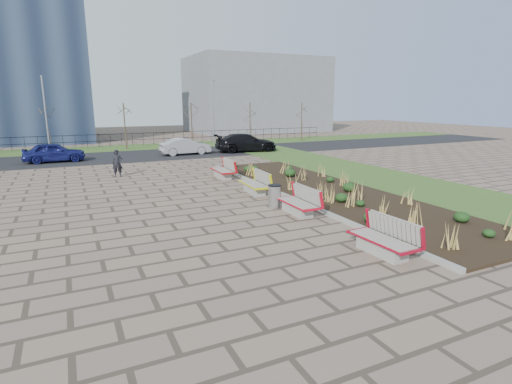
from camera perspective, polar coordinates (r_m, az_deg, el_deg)
name	(u,v)px	position (r m, az deg, el deg)	size (l,w,h in m)	color
ground	(254,247)	(11.95, -0.33, -7.83)	(120.00, 120.00, 0.00)	#74614F
planting_bed	(329,191)	(19.15, 10.32, 0.09)	(4.50, 18.00, 0.10)	black
planting_curb	(286,196)	(17.91, 4.25, -0.54)	(0.16, 18.00, 0.15)	gray
grass_verge_near	(404,183)	(22.23, 20.34, 1.18)	(5.00, 38.00, 0.04)	#33511E
grass_verge_far	(124,148)	(38.65, -18.31, 6.02)	(80.00, 5.00, 0.04)	#33511E
road	(135,156)	(32.75, -16.94, 4.96)	(80.00, 7.00, 0.02)	black
bench_a	(382,237)	(11.77, 17.58, -6.21)	(0.90, 2.10, 1.00)	#AA0B22
bench_b	(297,201)	(15.25, 5.94, -1.32)	(0.90, 2.10, 1.00)	red
bench_c	(254,183)	(18.58, -0.26, 1.33)	(0.90, 2.10, 1.00)	yellow
bench_d	(222,169)	(22.38, -4.83, 3.27)	(0.90, 2.10, 1.00)	red
litter_bin	(275,197)	(16.07, 2.67, -0.66)	(0.50, 0.50, 0.93)	#B2B2B7
pedestrian	(117,163)	(23.87, -19.20, 3.87)	(0.56, 0.37, 1.55)	black
car_blue	(54,152)	(31.44, -26.89, 5.09)	(1.61, 4.01, 1.37)	navy
car_silver	(185,146)	(32.52, -10.08, 6.45)	(1.39, 3.98, 1.31)	gray
car_black	(246,143)	(33.91, -1.44, 7.07)	(2.12, 5.21, 1.51)	black
tree_b	(48,128)	(36.71, -27.62, 8.05)	(1.40, 1.40, 4.00)	#4C3D2D
tree_c	(125,126)	(36.99, -18.23, 8.89)	(1.40, 1.40, 4.00)	#4C3D2D
tree_d	(192,125)	(38.23, -9.18, 9.48)	(1.40, 1.40, 4.00)	#4C3D2D
tree_e	(250,123)	(40.33, -0.86, 9.81)	(1.40, 1.40, 4.00)	#4C3D2D
tree_f	(301,122)	(43.16, 6.52, 9.93)	(1.40, 1.40, 4.00)	#4C3D2D
lamp_west	(46,116)	(36.17, -27.81, 9.57)	(0.24, 0.60, 6.00)	gray
lamp_east	(213,114)	(38.32, -6.10, 11.07)	(0.24, 0.60, 6.00)	gray
railing_fence	(122,140)	(40.07, -18.66, 7.11)	(44.00, 0.10, 1.20)	black
building_grey	(256,95)	(57.70, -0.02, 13.69)	(18.00, 12.00, 10.00)	slate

